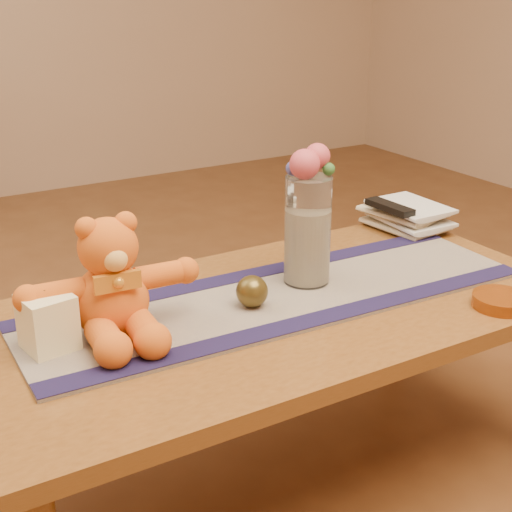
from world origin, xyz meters
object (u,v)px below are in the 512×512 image
book_bottom (386,231)px  amber_dish (501,301)px  tv_remote (390,207)px  glass_vase (308,231)px  teddy_bear (110,278)px  bronze_ball (252,291)px  pillar_candle (48,322)px

book_bottom → amber_dish: bearing=-106.6°
book_bottom → tv_remote: size_ratio=1.39×
glass_vase → amber_dish: glass_vase is taller
teddy_bear → glass_vase: size_ratio=1.37×
glass_vase → bronze_ball: (-0.19, -0.05, -0.09)m
glass_vase → amber_dish: 0.47m
teddy_bear → tv_remote: teddy_bear is taller
book_bottom → amber_dish: 0.52m
glass_vase → bronze_ball: 0.21m
tv_remote → amber_dish: 0.52m
glass_vase → book_bottom: 0.46m
glass_vase → tv_remote: (0.40, 0.17, -0.05)m
teddy_bear → amber_dish: teddy_bear is taller
pillar_candle → tv_remote: pillar_candle is taller
tv_remote → bronze_ball: bearing=-161.9°
pillar_candle → amber_dish: pillar_candle is taller
glass_vase → bronze_ball: size_ratio=3.59×
teddy_bear → book_bottom: bearing=16.6°
pillar_candle → bronze_ball: size_ratio=1.57×
pillar_candle → tv_remote: 1.05m
book_bottom → amber_dish: size_ratio=1.73×
bronze_ball → book_bottom: size_ratio=0.32×
pillar_candle → glass_vase: 0.63m
teddy_bear → book_bottom: (0.90, 0.19, -0.12)m
pillar_candle → bronze_ball: bearing=-5.2°
book_bottom → bronze_ball: bearing=-164.0°
amber_dish → teddy_bear: bearing=158.0°
amber_dish → glass_vase: bearing=132.4°
pillar_candle → tv_remote: bearing=10.1°
pillar_candle → book_bottom: size_ratio=0.51×
pillar_candle → glass_vase: (0.63, 0.01, 0.07)m
pillar_candle → amber_dish: size_ratio=0.88×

